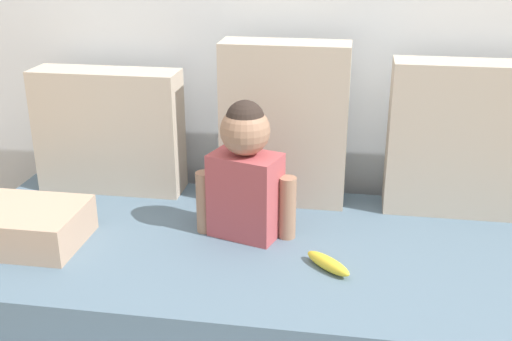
{
  "coord_description": "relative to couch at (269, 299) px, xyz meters",
  "views": [
    {
      "loc": [
        0.24,
        -1.75,
        1.36
      ],
      "look_at": [
        -0.04,
        0.0,
        0.66
      ],
      "focal_mm": 43.55,
      "sensor_mm": 36.0,
      "label": 1
    }
  ],
  "objects": [
    {
      "name": "toddler",
      "position": [
        -0.09,
        0.06,
        0.43
      ],
      "size": [
        0.33,
        0.2,
        0.45
      ],
      "color": "#B24C51",
      "rests_on": "couch"
    },
    {
      "name": "banana",
      "position": [
        0.19,
        -0.13,
        0.23
      ],
      "size": [
        0.16,
        0.15,
        0.04
      ],
      "primitive_type": "ellipsoid",
      "rotation": [
        0.0,
        0.0,
        -0.74
      ],
      "color": "yellow",
      "rests_on": "couch"
    },
    {
      "name": "throw_pillow_right",
      "position": [
        0.66,
        0.36,
        0.48
      ],
      "size": [
        0.59,
        0.16,
        0.54
      ],
      "primitive_type": "cube",
      "color": "#C1B29E",
      "rests_on": "couch"
    },
    {
      "name": "throw_pillow_left",
      "position": [
        -0.66,
        0.36,
        0.44
      ],
      "size": [
        0.55,
        0.16,
        0.46
      ],
      "primitive_type": "cube",
      "color": "#C1B29E",
      "rests_on": "couch"
    },
    {
      "name": "throw_pillow_center",
      "position": [
        0.0,
        0.36,
        0.5
      ],
      "size": [
        0.45,
        0.16,
        0.58
      ],
      "primitive_type": "cube",
      "color": "#C1B29E",
      "rests_on": "couch"
    },
    {
      "name": "couch",
      "position": [
        0.0,
        0.0,
        0.0
      ],
      "size": [
        2.14,
        0.92,
        0.41
      ],
      "color": "#495F70",
      "rests_on": "ground"
    },
    {
      "name": "folded_blanket",
      "position": [
        -0.79,
        -0.12,
        0.27
      ],
      "size": [
        0.4,
        0.28,
        0.12
      ],
      "primitive_type": "cube",
      "color": "tan",
      "rests_on": "couch"
    }
  ]
}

